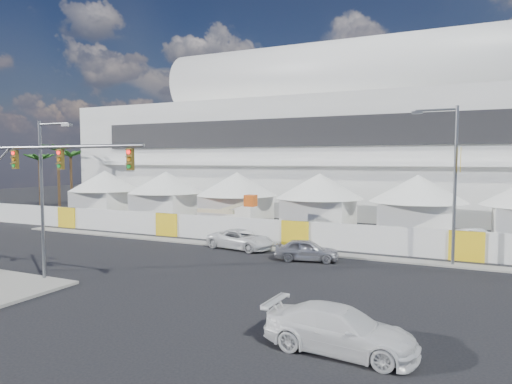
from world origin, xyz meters
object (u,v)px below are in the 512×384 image
at_px(lot_car_a, 476,239).
at_px(pickup_curb, 241,239).
at_px(sedan_silver, 307,250).
at_px(streetlight_median, 45,189).
at_px(pickup_near, 340,329).
at_px(traffic_mast, 8,194).
at_px(boom_lift, 211,222).
at_px(streetlight_curb, 451,174).

bearing_deg(lot_car_a, pickup_curb, 153.66).
xyz_separation_m(sedan_silver, streetlight_median, (-11.40, -10.89, 4.40)).
relative_size(pickup_near, traffic_mast, 0.43).
relative_size(traffic_mast, boom_lift, 1.74).
bearing_deg(pickup_curb, sedan_silver, -97.69).
distance_m(streetlight_median, boom_lift, 18.91).
height_order(pickup_curb, lot_car_a, lot_car_a).
height_order(pickup_near, boom_lift, boom_lift).
height_order(lot_car_a, streetlight_median, streetlight_median).
xyz_separation_m(pickup_near, boom_lift, (-17.46, 20.81, 0.20)).
bearing_deg(lot_car_a, streetlight_median, 171.87).
distance_m(lot_car_a, streetlight_curb, 8.51).
height_order(sedan_silver, pickup_curb, pickup_curb).
bearing_deg(pickup_curb, traffic_mast, 158.00).
xyz_separation_m(streetlight_curb, boom_lift, (-20.44, 5.15, -4.85)).
xyz_separation_m(sedan_silver, lot_car_a, (10.25, 9.05, 0.03)).
bearing_deg(pickup_near, pickup_curb, 40.40).
distance_m(traffic_mast, streetlight_curb, 26.29).
height_order(pickup_curb, pickup_near, pickup_near).
distance_m(lot_car_a, streetlight_median, 29.75).
bearing_deg(sedan_silver, pickup_curb, 60.37).
distance_m(pickup_near, traffic_mast, 19.92).
height_order(pickup_near, streetlight_curb, streetlight_curb).
relative_size(pickup_curb, lot_car_a, 1.16).
bearing_deg(sedan_silver, traffic_mast, 116.90).
distance_m(sedan_silver, lot_car_a, 13.67).
height_order(sedan_silver, traffic_mast, traffic_mast).
bearing_deg(pickup_curb, boom_lift, 55.55).
height_order(pickup_near, traffic_mast, traffic_mast).
relative_size(sedan_silver, boom_lift, 0.59).
bearing_deg(pickup_near, boom_lift, 43.13).
relative_size(lot_car_a, traffic_mast, 0.36).
height_order(streetlight_curb, boom_lift, streetlight_curb).
relative_size(pickup_curb, boom_lift, 0.73).
distance_m(pickup_curb, traffic_mast, 15.88).
bearing_deg(lot_car_a, streetlight_curb, -154.55).
bearing_deg(sedan_silver, lot_car_a, -61.16).
distance_m(lot_car_a, boom_lift, 22.11).
xyz_separation_m(lot_car_a, traffic_mast, (-24.02, -20.38, 4.05)).
relative_size(lot_car_a, boom_lift, 0.63).
relative_size(sedan_silver, streetlight_curb, 0.42).
bearing_deg(pickup_near, traffic_mast, 87.51).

